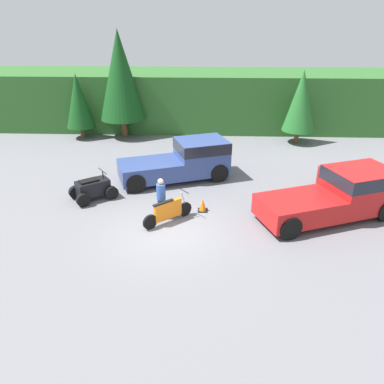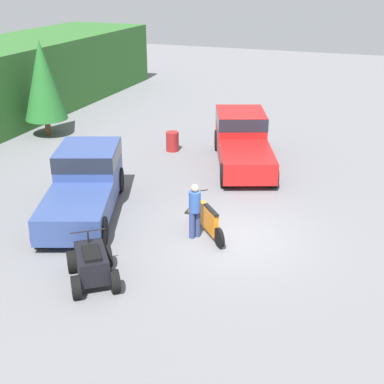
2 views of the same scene
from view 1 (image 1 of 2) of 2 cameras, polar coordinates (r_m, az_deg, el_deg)
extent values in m
plane|color=slate|center=(14.52, -3.70, -6.17)|extent=(80.00, 80.00, 0.00)
cube|color=#2D6028|center=(28.91, -0.54, 14.02)|extent=(44.00, 6.00, 3.92)
cylinder|color=brown|center=(26.95, -16.37, 8.73)|extent=(0.26, 0.26, 0.77)
cone|color=#144719|center=(26.46, -16.93, 13.15)|extent=(1.88, 1.88, 3.50)
cylinder|color=brown|center=(26.56, -10.26, 9.66)|extent=(0.42, 0.42, 1.25)
cone|color=#144719|center=(25.88, -10.87, 17.06)|extent=(3.05, 3.05, 5.68)
cylinder|color=brown|center=(25.72, 15.63, 8.14)|extent=(0.28, 0.28, 0.84)
cone|color=#236628|center=(25.18, 16.25, 13.19)|extent=(2.04, 2.04, 3.81)
cube|color=red|center=(16.90, 24.13, 0.47)|extent=(3.10, 2.81, 1.71)
cube|color=#1E232D|center=(16.70, 24.47, 2.22)|extent=(3.13, 2.84, 0.55)
cube|color=red|center=(15.41, 15.95, -2.35)|extent=(3.63, 3.01, 0.84)
cylinder|color=black|center=(18.21, 23.49, 0.07)|extent=(0.96, 0.59, 0.92)
cylinder|color=black|center=(15.73, 11.10, -2.10)|extent=(0.96, 0.59, 0.92)
cylinder|color=black|center=(14.34, 14.67, -5.32)|extent=(0.96, 0.59, 0.92)
cube|color=#334784|center=(19.14, 1.45, 5.50)|extent=(2.98, 2.76, 1.71)
cube|color=#1E232D|center=(18.96, 1.47, 7.10)|extent=(3.01, 2.78, 0.55)
cube|color=#334784|center=(18.62, -6.42, 3.35)|extent=(3.49, 2.95, 0.84)
cylinder|color=black|center=(20.38, 2.19, 4.81)|extent=(0.96, 0.58, 0.92)
cylinder|color=black|center=(18.76, 4.15, 2.91)|extent=(0.96, 0.58, 0.92)
cylinder|color=black|center=(19.42, -9.53, 3.42)|extent=(0.96, 0.58, 0.92)
cylinder|color=black|center=(17.71, -8.54, 1.30)|extent=(0.96, 0.58, 0.92)
cylinder|color=black|center=(15.51, -1.08, -2.63)|extent=(0.53, 0.48, 0.61)
cylinder|color=black|center=(14.66, -6.41, -4.57)|extent=(0.53, 0.48, 0.61)
cube|color=orange|center=(14.95, -3.69, -2.77)|extent=(1.05, 0.94, 0.73)
cylinder|color=#B7B7BC|center=(15.29, -1.24, -1.27)|extent=(0.27, 0.24, 0.83)
cylinder|color=black|center=(15.11, -1.25, 0.18)|extent=(0.42, 0.48, 0.04)
cube|color=black|center=(14.67, -4.40, -1.65)|extent=(0.78, 0.71, 0.06)
cylinder|color=black|center=(18.19, -13.37, 0.98)|extent=(0.61, 0.54, 0.60)
cylinder|color=black|center=(17.34, -12.14, -0.11)|extent=(0.61, 0.54, 0.60)
cylinder|color=black|center=(17.82, -17.31, -0.03)|extent=(0.61, 0.54, 0.60)
cylinder|color=black|center=(16.95, -16.25, -1.20)|extent=(0.61, 0.54, 0.60)
cube|color=black|center=(17.46, -14.85, 0.68)|extent=(1.60, 1.47, 0.66)
cylinder|color=black|center=(17.42, -13.43, 2.60)|extent=(0.07, 0.07, 0.35)
cylinder|color=black|center=(17.36, -13.49, 3.13)|extent=(0.59, 0.77, 0.04)
cube|color=black|center=(17.27, -15.44, 1.68)|extent=(0.92, 0.85, 0.08)
cylinder|color=navy|center=(15.40, -4.92, -2.41)|extent=(0.25, 0.25, 0.87)
cylinder|color=navy|center=(15.27, -4.38, -2.63)|extent=(0.25, 0.25, 0.87)
cylinder|color=#2D5199|center=(15.00, -4.75, 0.06)|extent=(0.51, 0.51, 0.65)
sphere|color=tan|center=(14.82, -4.81, 1.62)|extent=(0.33, 0.33, 0.24)
cube|color=black|center=(16.05, 1.64, -2.81)|extent=(0.42, 0.42, 0.03)
cone|color=orange|center=(15.93, 1.65, -1.98)|extent=(0.32, 0.32, 0.55)
cylinder|color=maroon|center=(19.56, 19.32, 2.40)|extent=(0.58, 0.58, 0.88)
camera|label=2|loc=(17.81, -62.02, 13.22)|focal=50.00mm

